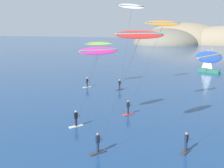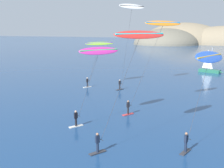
% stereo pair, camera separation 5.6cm
% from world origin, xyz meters
% --- Properties ---
extents(headland_island, '(95.46, 59.88, 28.18)m').
position_xyz_m(headland_island, '(-9.21, 186.65, 0.00)').
color(headland_island, '#84755B').
rests_on(headland_island, ground).
extents(sailboat_near, '(5.89, 2.94, 5.70)m').
position_xyz_m(sailboat_near, '(7.28, 59.17, 0.64)').
color(sailboat_near, '#23664C').
rests_on(sailboat_near, ground).
extents(kitesurfer_white, '(3.78, 5.34, 13.87)m').
position_xyz_m(kitesurfer_white, '(-4.06, 35.79, 12.33)').
color(kitesurfer_white, '#2D2D33').
rests_on(kitesurfer_white, ground).
extents(kitesurfer_red, '(4.67, 7.12, 9.76)m').
position_xyz_m(kitesurfer_red, '(3.93, 14.32, 8.58)').
color(kitesurfer_red, '#2D2D33').
rests_on(kitesurfer_red, ground).
extents(kitesurfer_lime, '(4.04, 5.64, 7.69)m').
position_xyz_m(kitesurfer_lime, '(-9.80, 35.58, 6.83)').
color(kitesurfer_lime, silver).
rests_on(kitesurfer_lime, ground).
extents(kitesurfer_orange, '(5.53, 7.07, 10.86)m').
position_xyz_m(kitesurfer_orange, '(3.31, 25.09, 9.53)').
color(kitesurfer_orange, red).
rests_on(kitesurfer_orange, ground).
extents(kitesurfer_blue, '(2.93, 7.13, 7.98)m').
position_xyz_m(kitesurfer_blue, '(9.44, 17.15, 6.93)').
color(kitesurfer_blue, '#2D2D33').
rests_on(kitesurfer_blue, ground).
extents(kitesurfer_magenta, '(3.68, 5.66, 8.05)m').
position_xyz_m(kitesurfer_magenta, '(-1.54, 17.96, 6.90)').
color(kitesurfer_magenta, silver).
rests_on(kitesurfer_magenta, ground).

